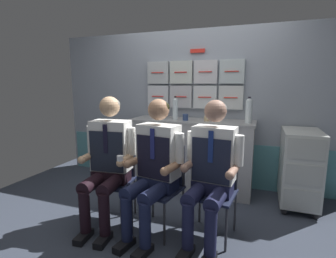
# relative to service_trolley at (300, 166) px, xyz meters

# --- Properties ---
(ground) EXTENTS (4.80, 4.80, 0.04)m
(ground) POSITION_rel_service_trolley_xyz_m (-1.35, -1.00, -0.50)
(ground) COLOR #333A47
(galley_bulkhead) EXTENTS (4.20, 0.14, 2.15)m
(galley_bulkhead) POSITION_rel_service_trolley_xyz_m (-1.35, 0.38, 0.58)
(galley_bulkhead) COLOR #8F97A5
(galley_bulkhead) RESTS_ON ground
(galley_counter) EXTENTS (1.63, 0.53, 0.95)m
(galley_counter) POSITION_rel_service_trolley_xyz_m (-1.31, 0.09, -0.01)
(galley_counter) COLOR #9E9E9E
(galley_counter) RESTS_ON ground
(service_trolley) EXTENTS (0.40, 0.65, 0.90)m
(service_trolley) POSITION_rel_service_trolley_xyz_m (0.00, 0.00, 0.00)
(service_trolley) COLOR black
(service_trolley) RESTS_ON ground
(folding_chair_left) EXTENTS (0.44, 0.44, 0.83)m
(folding_chair_left) POSITION_rel_service_trolley_xyz_m (-1.87, -0.91, 0.02)
(folding_chair_left) COLOR #2D2D33
(folding_chair_left) RESTS_ON ground
(crew_member_left) EXTENTS (0.52, 0.67, 1.29)m
(crew_member_left) POSITION_rel_service_trolley_xyz_m (-1.86, -1.07, 0.23)
(crew_member_left) COLOR black
(crew_member_left) RESTS_ON ground
(folding_chair_center) EXTENTS (0.46, 0.47, 0.83)m
(folding_chair_center) POSITION_rel_service_trolley_xyz_m (-1.32, -0.93, 0.02)
(folding_chair_center) COLOR #2D2D33
(folding_chair_center) RESTS_ON ground
(crew_member_center) EXTENTS (0.53, 0.68, 1.28)m
(crew_member_center) POSITION_rel_service_trolley_xyz_m (-1.35, -1.09, 0.22)
(crew_member_center) COLOR black
(crew_member_center) RESTS_ON ground
(folding_chair_right) EXTENTS (0.44, 0.44, 0.83)m
(folding_chair_right) POSITION_rel_service_trolley_xyz_m (-0.82, -0.85, 0.02)
(folding_chair_right) COLOR #2D2D33
(folding_chair_right) RESTS_ON ground
(crew_member_right) EXTENTS (0.51, 0.66, 1.28)m
(crew_member_right) POSITION_rel_service_trolley_xyz_m (-0.84, -1.01, 0.22)
(crew_member_right) COLOR black
(crew_member_right) RESTS_ON ground
(sparkling_bottle_green) EXTENTS (0.07, 0.07, 0.31)m
(sparkling_bottle_green) POSITION_rel_service_trolley_xyz_m (-1.53, 0.05, 0.61)
(sparkling_bottle_green) COLOR silver
(sparkling_bottle_green) RESTS_ON galley_counter
(water_bottle_clear) EXTENTS (0.07, 0.07, 0.26)m
(water_bottle_clear) POSITION_rel_service_trolley_xyz_m (-1.80, 0.20, 0.59)
(water_bottle_clear) COLOR silver
(water_bottle_clear) RESTS_ON galley_counter
(water_bottle_short) EXTENTS (0.08, 0.08, 0.32)m
(water_bottle_short) POSITION_rel_service_trolley_xyz_m (-0.59, 0.05, 0.62)
(water_bottle_short) COLOR silver
(water_bottle_short) RESTS_ON galley_counter
(coffee_cup_spare) EXTENTS (0.07, 0.07, 0.07)m
(coffee_cup_spare) POSITION_rel_service_trolley_xyz_m (-1.10, 0.04, 0.50)
(coffee_cup_spare) COLOR tan
(coffee_cup_spare) RESTS_ON galley_counter
(paper_cup_blue) EXTENTS (0.07, 0.07, 0.08)m
(paper_cup_blue) POSITION_rel_service_trolley_xyz_m (-1.37, 0.00, 0.51)
(paper_cup_blue) COLOR navy
(paper_cup_blue) RESTS_ON galley_counter
(coffee_cup_white) EXTENTS (0.06, 0.06, 0.08)m
(coffee_cup_white) POSITION_rel_service_trolley_xyz_m (-0.96, 0.15, 0.51)
(coffee_cup_white) COLOR tan
(coffee_cup_white) RESTS_ON galley_counter
(espresso_cup_small) EXTENTS (0.06, 0.06, 0.08)m
(espresso_cup_small) POSITION_rel_service_trolley_xyz_m (-1.92, 0.25, 0.51)
(espresso_cup_small) COLOR silver
(espresso_cup_small) RESTS_ON galley_counter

